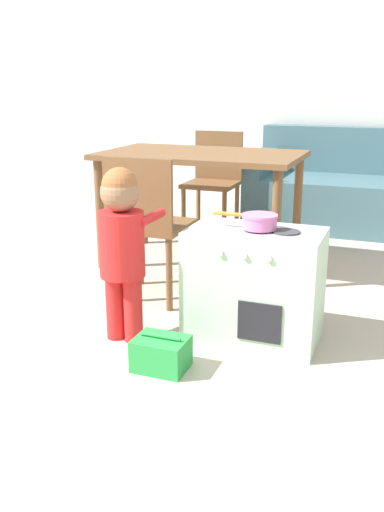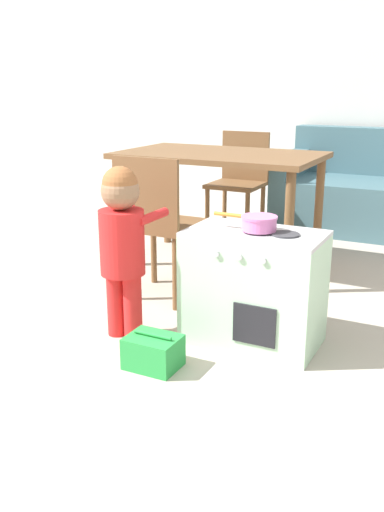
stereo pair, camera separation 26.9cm
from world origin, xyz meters
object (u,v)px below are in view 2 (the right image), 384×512
child_figure (122,235)px  toy_basket (153,352)px  couch (377,194)px  dining_chair_near (158,222)px  toy_pot (258,222)px  dining_table (220,167)px  play_kitchen (254,288)px  dining_chair_far (239,180)px

child_figure → toy_basket: size_ratio=3.67×
couch → dining_chair_near: bearing=-109.9°
toy_basket → toy_pot: bearing=55.8°
toy_pot → couch: 2.54m
dining_table → dining_chair_near: bearing=-92.6°
play_kitchen → couch: 2.53m
child_figure → dining_chair_far: size_ratio=1.01×
toy_pot → child_figure: bearing=-158.8°
play_kitchen → couch: (0.13, 2.52, 0.03)m
couch → toy_basket: bearing=-98.0°
toy_pot → dining_table: 1.23m
play_kitchen → child_figure: bearing=-158.5°
child_figure → toy_basket: bearing=-37.1°
toy_basket → dining_chair_near: size_ratio=0.28×
dining_chair_far → dining_table: bearing=102.7°
child_figure → dining_table: size_ratio=0.65×
toy_basket → dining_table: dining_table is taller
dining_chair_near → toy_basket: bearing=-61.5°
play_kitchen → toy_pot: (0.01, 0.00, 0.32)m
toy_basket → play_kitchen: bearing=56.8°
dining_table → dining_chair_near: (-0.03, -0.76, -0.21)m
play_kitchen → toy_pot: 0.32m
toy_pot → toy_basket: (-0.30, -0.44, -0.52)m
play_kitchen → dining_table: bearing=121.9°
play_kitchen → dining_table: (-0.65, 1.04, 0.39)m
toy_basket → couch: 3.01m
dining_chair_near → couch: size_ratio=0.52×
dining_chair_far → couch: size_ratio=0.52×
couch → play_kitchen: bearing=-92.9°
play_kitchen → dining_chair_near: dining_chair_near is taller
play_kitchen → dining_chair_far: size_ratio=0.76×
dining_table → toy_basket: bearing=-76.4°
couch → dining_table: bearing=-117.7°
play_kitchen → dining_chair_far: dining_chair_far is taller
toy_pot → toy_basket: 0.75m
child_figure → toy_basket: 0.57m
child_figure → couch: child_figure is taller
toy_basket → couch: bearing=82.0°
dining_chair_far → toy_pot: bearing=114.8°
dining_chair_near → dining_chair_far: 1.52m
toy_pot → dining_table: (-0.66, 1.04, 0.07)m
play_kitchen → child_figure: 0.66m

